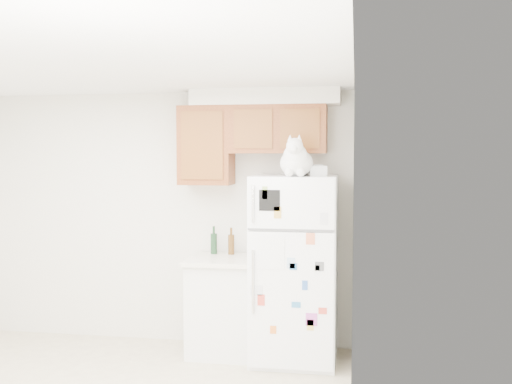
% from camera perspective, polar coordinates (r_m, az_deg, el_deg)
% --- Properties ---
extents(room_shell, '(3.84, 4.04, 2.52)m').
position_cam_1_polar(room_shell, '(4.42, -14.55, 0.66)').
color(room_shell, silver).
rests_on(room_shell, ground_plane).
extents(refrigerator, '(0.76, 0.78, 1.70)m').
position_cam_1_polar(refrigerator, '(5.52, 3.71, -7.27)').
color(refrigerator, white).
rests_on(refrigerator, ground_plane).
extents(base_counter, '(0.64, 0.64, 0.92)m').
position_cam_1_polar(base_counter, '(5.78, -3.17, -10.71)').
color(base_counter, white).
rests_on(base_counter, ground_plane).
extents(cat, '(0.35, 0.52, 0.36)m').
position_cam_1_polar(cat, '(5.19, 3.87, 2.99)').
color(cat, white).
rests_on(cat, refrigerator).
extents(storage_box_back, '(0.20, 0.16, 0.10)m').
position_cam_1_polar(storage_box_back, '(5.45, 5.41, 2.11)').
color(storage_box_back, white).
rests_on(storage_box_back, refrigerator).
extents(storage_box_front, '(0.17, 0.14, 0.09)m').
position_cam_1_polar(storage_box_front, '(5.26, 5.87, 2.00)').
color(storage_box_front, white).
rests_on(storage_box_front, refrigerator).
extents(bottle_green, '(0.06, 0.06, 0.27)m').
position_cam_1_polar(bottle_green, '(5.87, -4.04, -4.58)').
color(bottle_green, '#19381E').
rests_on(bottle_green, base_counter).
extents(bottle_amber, '(0.06, 0.06, 0.26)m').
position_cam_1_polar(bottle_amber, '(5.83, -2.38, -4.68)').
color(bottle_amber, '#593814').
rests_on(bottle_amber, base_counter).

